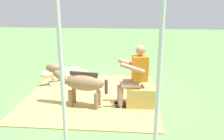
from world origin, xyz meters
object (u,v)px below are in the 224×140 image
at_px(pony_lying, 71,76).
at_px(hay_bale, 141,96).
at_px(tent_pole_left, 159,84).
at_px(tent_pole_mid, 62,76).
at_px(person_seated, 134,74).
at_px(pony_standing, 80,82).

bearing_deg(pony_lying, hay_bale, 145.23).
relative_size(tent_pole_left, tent_pole_mid, 1.00).
height_order(person_seated, tent_pole_left, tent_pole_left).
distance_m(hay_bale, tent_pole_mid, 2.29).
height_order(pony_lying, tent_pole_mid, tent_pole_mid).
bearing_deg(pony_standing, tent_pole_left, 127.81).
xyz_separation_m(pony_lying, tent_pole_mid, (-0.69, 2.99, 1.02)).
distance_m(pony_lying, tent_pole_left, 3.89).
relative_size(pony_standing, tent_pole_left, 0.56).
bearing_deg(person_seated, tent_pole_left, 98.18).
bearing_deg(tent_pole_left, tent_pole_mid, -9.30).
bearing_deg(person_seated, pony_lying, -37.63).
bearing_deg(hay_bale, tent_pole_left, 93.40).
height_order(pony_standing, tent_pole_left, tent_pole_left).
distance_m(hay_bale, pony_standing, 1.32).
relative_size(pony_lying, tent_pole_left, 0.53).
xyz_separation_m(person_seated, tent_pole_mid, (1.00, 1.70, 0.49)).
distance_m(tent_pole_left, tent_pole_mid, 1.29).
bearing_deg(hay_bale, person_seated, 6.50).
bearing_deg(pony_standing, hay_bale, -173.90).
distance_m(pony_lying, tent_pole_mid, 3.24).
bearing_deg(hay_bale, tent_pole_mid, 56.02).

